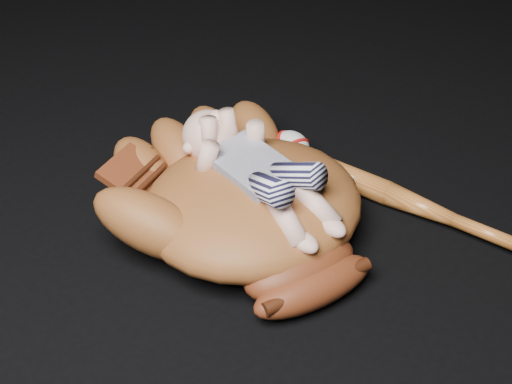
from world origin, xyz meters
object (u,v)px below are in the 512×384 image
at_px(baseball_glove, 252,196).
at_px(baseball_bat, 401,199).
at_px(newborn_baby, 262,172).
at_px(baseball, 289,152).

height_order(baseball_glove, baseball_bat, baseball_glove).
bearing_deg(newborn_baby, baseball, 35.79).
bearing_deg(newborn_baby, baseball_bat, -23.34).
bearing_deg(baseball, newborn_baby, -142.53).
distance_m(baseball_glove, baseball, 0.21).
xyz_separation_m(baseball_glove, baseball_bat, (0.26, -0.11, -0.06)).
bearing_deg(baseball_glove, baseball_bat, -16.65).
relative_size(baseball_glove, baseball_bat, 1.11).
distance_m(newborn_baby, baseball_bat, 0.29).
relative_size(baseball_bat, baseball, 5.95).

